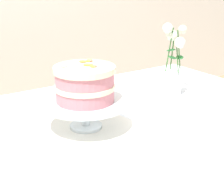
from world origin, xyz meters
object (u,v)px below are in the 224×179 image
(flower_vase, at_px, (173,67))
(layer_cake, at_px, (85,83))
(cake_stand, at_px, (85,105))
(dining_table, at_px, (132,141))

(flower_vase, bearing_deg, layer_cake, -167.49)
(layer_cake, bearing_deg, flower_vase, 12.51)
(cake_stand, relative_size, flower_vase, 0.93)
(cake_stand, bearing_deg, layer_cake, 50.89)
(flower_vase, bearing_deg, cake_stand, -167.47)
(cake_stand, xyz_separation_m, flower_vase, (0.50, 0.11, 0.04))
(dining_table, xyz_separation_m, cake_stand, (-0.18, 0.02, 0.17))
(cake_stand, height_order, flower_vase, flower_vase)
(dining_table, relative_size, layer_cake, 6.87)
(cake_stand, height_order, layer_cake, layer_cake)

